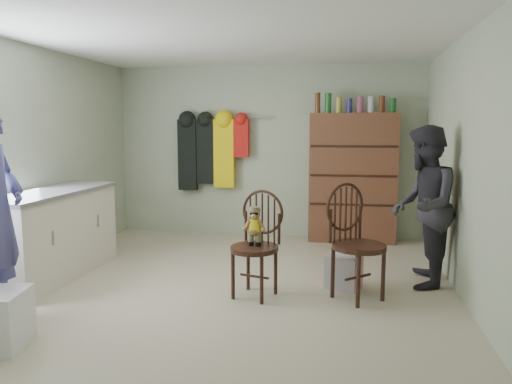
% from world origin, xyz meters
% --- Properties ---
extents(ground_plane, '(5.00, 5.00, 0.00)m').
position_xyz_m(ground_plane, '(0.00, 0.00, 0.00)').
color(ground_plane, beige).
rests_on(ground_plane, ground).
extents(room_walls, '(5.00, 5.00, 5.00)m').
position_xyz_m(room_walls, '(0.00, 0.53, 1.58)').
color(room_walls, '#AFBA9C').
rests_on(room_walls, ground).
extents(counter, '(0.64, 1.86, 0.94)m').
position_xyz_m(counter, '(-1.95, 0.00, 0.47)').
color(counter, silver).
rests_on(counter, ground).
extents(chair_front, '(0.56, 0.56, 1.01)m').
position_xyz_m(chair_front, '(0.33, -0.20, 0.57)').
color(chair_front, '#3E2015').
rests_on(chair_front, ground).
extents(chair_far, '(0.68, 0.68, 1.09)m').
position_xyz_m(chair_far, '(1.24, -0.10, 0.58)').
color(chair_far, '#3E2015').
rests_on(chair_far, ground).
extents(striped_bag, '(0.39, 0.35, 0.34)m').
position_xyz_m(striped_bag, '(1.15, 0.14, 0.17)').
color(striped_bag, '#E57A72').
rests_on(striped_bag, ground).
extents(person_right, '(0.73, 0.88, 1.63)m').
position_xyz_m(person_right, '(1.93, 0.40, 0.82)').
color(person_right, '#2D2B33').
rests_on(person_right, ground).
extents(dresser, '(1.20, 0.39, 2.08)m').
position_xyz_m(dresser, '(1.25, 2.30, 0.91)').
color(dresser, brown).
rests_on(dresser, ground).
extents(coat_rack, '(1.42, 0.12, 1.09)m').
position_xyz_m(coat_rack, '(-0.83, 2.38, 1.25)').
color(coat_rack, '#99999E').
rests_on(coat_rack, ground).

